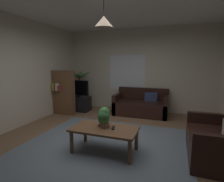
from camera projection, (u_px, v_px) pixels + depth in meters
floor at (107, 144)px, 3.66m from camera, size 4.96×5.71×0.02m
rug at (103, 148)px, 3.47m from camera, size 3.22×3.14×0.01m
wall_back at (137, 70)px, 6.13m from camera, size 5.08×0.06×2.78m
wall_left at (9, 73)px, 4.28m from camera, size 0.06×5.71×2.78m
window_pane at (127, 73)px, 6.24m from camera, size 1.27×0.01×1.20m
couch_under_window at (141, 106)px, 5.74m from camera, size 1.66×0.86×0.82m
couch_right_side at (218, 143)px, 3.06m from camera, size 0.86×1.35×0.82m
coffee_table at (105, 131)px, 3.30m from camera, size 1.20×0.65×0.46m
book_on_table_0 at (102, 125)px, 3.39m from camera, size 0.13×0.12×0.02m
book_on_table_1 at (102, 124)px, 3.40m from camera, size 0.13×0.13×0.03m
remote_on_table_0 at (113, 128)px, 3.27m from camera, size 0.09×0.17×0.02m
potted_plant_on_table at (104, 117)px, 3.30m from camera, size 0.22×0.24×0.38m
tv_stand at (77, 103)px, 6.22m from camera, size 0.90×0.44×0.50m
tv at (76, 88)px, 6.12m from camera, size 0.90×0.16×0.56m
potted_palm_corner at (79, 88)px, 6.57m from camera, size 0.95×1.00×1.44m
bookshelf_corner at (64, 92)px, 5.75m from camera, size 0.70×0.31×1.40m
pendant_lamp at (104, 22)px, 3.00m from camera, size 0.33×0.33×0.56m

